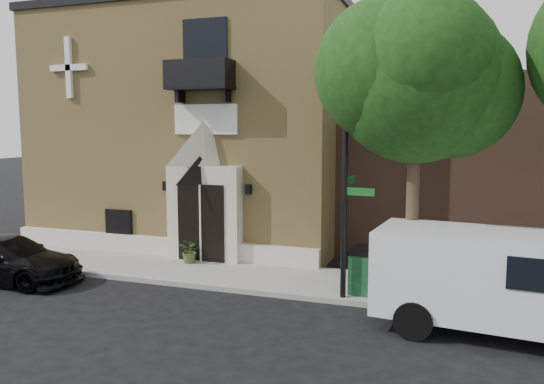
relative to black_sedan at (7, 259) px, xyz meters
The scene contains 11 objects.
ground 5.84m from the black_sedan, 11.63° to the left, with size 120.00×120.00×0.00m, color black.
sidewalk 7.22m from the black_sedan, 21.77° to the left, with size 42.00×3.00×0.15m, color gray.
church 10.30m from the black_sedan, 73.52° to the left, with size 12.20×11.01×9.30m.
street_tree_left 12.89m from the black_sedan, ahead, with size 4.97×4.38×7.77m.
black_sedan is the anchor object (origin of this frame).
cargo_van 14.07m from the black_sedan, ahead, with size 5.85×2.85×2.30m.
street_sign 10.35m from the black_sedan, ahead, with size 0.87×0.92×5.49m.
fire_hydrant 12.78m from the black_sedan, ahead, with size 0.45×0.36×0.79m.
dumpster 11.19m from the black_sedan, 10.42° to the left, with size 1.92×1.19×1.21m.
planter 5.54m from the black_sedan, 36.47° to the left, with size 0.72×0.63×0.80m, color #3E5828.
pedestrian_near 11.54m from the black_sedan, ahead, with size 0.58×0.38×1.59m, color black.
Camera 1 is at (7.03, -13.24, 4.59)m, focal length 35.00 mm.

